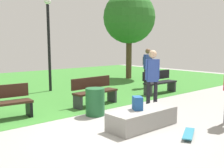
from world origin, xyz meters
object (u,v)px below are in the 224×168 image
object	(u,v)px
trash_bin	(95,102)
pedestrian_with_backpack	(147,64)
park_bench_center_lawn	(159,82)
park_bench_near_lamppost	(94,91)
park_bench_far_left	(0,102)
tree_tall_oak	(129,18)
concrete_ledge	(143,118)
skater_watching	(152,75)
lamp_post	(49,35)
skateboard_by_ledge	(189,134)
backpack_on_ledge	(138,103)

from	to	relation	value
trash_bin	pedestrian_with_backpack	world-z (taller)	pedestrian_with_backpack
trash_bin	pedestrian_with_backpack	distance (m)	5.19
park_bench_center_lawn	park_bench_near_lamppost	bearing A→B (deg)	179.32
park_bench_far_left	tree_tall_oak	world-z (taller)	tree_tall_oak
concrete_ledge	park_bench_near_lamppost	xyz separation A→B (m)	(0.55, 2.65, 0.26)
skater_watching	concrete_ledge	bearing A→B (deg)	-146.52
lamp_post	trash_bin	bearing A→B (deg)	-102.00
concrete_ledge	park_bench_center_lawn	world-z (taller)	park_bench_center_lawn
park_bench_near_lamppost	lamp_post	distance (m)	3.84
skateboard_by_ledge	tree_tall_oak	bearing A→B (deg)	53.25
backpack_on_ledge	lamp_post	distance (m)	6.22
backpack_on_ledge	tree_tall_oak	world-z (taller)	tree_tall_oak
backpack_on_ledge	tree_tall_oak	size ratio (longest dim) A/B	0.07
backpack_on_ledge	skateboard_by_ledge	world-z (taller)	backpack_on_ledge
skater_watching	park_bench_center_lawn	world-z (taller)	skater_watching
skateboard_by_ledge	tree_tall_oak	distance (m)	10.38
backpack_on_ledge	tree_tall_oak	bearing A→B (deg)	-13.04
skateboard_by_ledge	park_bench_near_lamppost	world-z (taller)	park_bench_near_lamppost
concrete_ledge	skateboard_by_ledge	world-z (taller)	concrete_ledge
park_bench_center_lawn	trash_bin	size ratio (longest dim) A/B	2.07
trash_bin	concrete_ledge	bearing A→B (deg)	-82.98
park_bench_far_left	trash_bin	xyz separation A→B (m)	(2.18, -1.26, -0.09)
concrete_ledge	park_bench_far_left	world-z (taller)	park_bench_far_left
park_bench_far_left	pedestrian_with_backpack	world-z (taller)	pedestrian_with_backpack
concrete_ledge	lamp_post	distance (m)	6.41
park_bench_center_lawn	trash_bin	xyz separation A→B (m)	(-4.01, -0.99, -0.09)
skater_watching	trash_bin	xyz separation A→B (m)	(-1.61, 0.69, -0.69)
lamp_post	skateboard_by_ledge	bearing A→B (deg)	-93.61
park_bench_far_left	skateboard_by_ledge	bearing A→B (deg)	-56.30
pedestrian_with_backpack	park_bench_far_left	bearing A→B (deg)	-172.15
park_bench_center_lawn	trash_bin	bearing A→B (deg)	-166.11
skateboard_by_ledge	pedestrian_with_backpack	bearing A→B (deg)	49.76
park_bench_far_left	pedestrian_with_backpack	xyz separation A→B (m)	(6.82, 0.94, 0.59)
skateboard_by_ledge	park_bench_near_lamppost	size ratio (longest dim) A/B	0.49
backpack_on_ledge	concrete_ledge	bearing A→B (deg)	-99.91
park_bench_center_lawn	pedestrian_with_backpack	xyz separation A→B (m)	(0.64, 1.21, 0.59)
park_bench_near_lamppost	trash_bin	xyz separation A→B (m)	(-0.75, -1.03, -0.09)
skater_watching	lamp_post	distance (m)	5.27
skateboard_by_ledge	park_bench_center_lawn	bearing A→B (deg)	46.47
concrete_ledge	trash_bin	size ratio (longest dim) A/B	2.33
skateboard_by_ledge	park_bench_center_lawn	size ratio (longest dim) A/B	0.50
skateboard_by_ledge	park_bench_far_left	xyz separation A→B (m)	(-2.66, 3.98, 0.42)
skater_watching	park_bench_near_lamppost	size ratio (longest dim) A/B	1.12
skater_watching	tree_tall_oak	bearing A→B (deg)	50.88
park_bench_near_lamppost	trash_bin	bearing A→B (deg)	-126.15
park_bench_far_left	park_bench_near_lamppost	bearing A→B (deg)	-4.52
lamp_post	skater_watching	bearing A→B (deg)	-82.36
park_bench_center_lawn	skater_watching	bearing A→B (deg)	-144.96
park_bench_near_lamppost	tree_tall_oak	size ratio (longest dim) A/B	0.33
park_bench_far_left	tree_tall_oak	size ratio (longest dim) A/B	0.33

